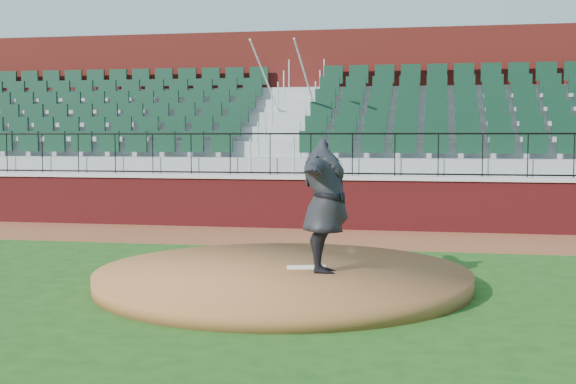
# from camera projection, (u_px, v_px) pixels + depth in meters

# --- Properties ---
(ground) EXTENTS (90.00, 90.00, 0.00)m
(ground) POSITION_uv_depth(u_px,v_px,m) (269.00, 285.00, 11.56)
(ground) COLOR #1C4814
(ground) RESTS_ON ground
(warning_track) EXTENTS (34.00, 3.20, 0.01)m
(warning_track) POSITION_uv_depth(u_px,v_px,m) (321.00, 237.00, 16.84)
(warning_track) COLOR brown
(warning_track) RESTS_ON ground
(field_wall) EXTENTS (34.00, 0.35, 1.20)m
(field_wall) POSITION_uv_depth(u_px,v_px,m) (331.00, 204.00, 18.37)
(field_wall) COLOR maroon
(field_wall) RESTS_ON ground
(wall_cap) EXTENTS (34.00, 0.45, 0.10)m
(wall_cap) POSITION_uv_depth(u_px,v_px,m) (331.00, 177.00, 18.32)
(wall_cap) COLOR #B7B7B7
(wall_cap) RESTS_ON field_wall
(wall_railing) EXTENTS (34.00, 0.05, 1.00)m
(wall_railing) POSITION_uv_depth(u_px,v_px,m) (331.00, 155.00, 18.28)
(wall_railing) COLOR black
(wall_railing) RESTS_ON wall_cap
(seating_stands) EXTENTS (34.00, 5.10, 4.60)m
(seating_stands) POSITION_uv_depth(u_px,v_px,m) (345.00, 134.00, 20.91)
(seating_stands) COLOR gray
(seating_stands) RESTS_ON ground
(concourse_wall) EXTENTS (34.00, 0.50, 5.50)m
(concourse_wall) POSITION_uv_depth(u_px,v_px,m) (355.00, 120.00, 23.62)
(concourse_wall) COLOR maroon
(concourse_wall) RESTS_ON ground
(pitchers_mound) EXTENTS (5.61, 5.61, 0.25)m
(pitchers_mound) POSITION_uv_depth(u_px,v_px,m) (283.00, 278.00, 11.45)
(pitchers_mound) COLOR brown
(pitchers_mound) RESTS_ON ground
(pitching_rubber) EXTENTS (0.60, 0.27, 0.04)m
(pitching_rubber) POSITION_uv_depth(u_px,v_px,m) (306.00, 267.00, 11.52)
(pitching_rubber) COLOR white
(pitching_rubber) RESTS_ON pitchers_mound
(pitcher) EXTENTS (0.79, 2.45, 1.97)m
(pitcher) POSITION_uv_depth(u_px,v_px,m) (325.00, 206.00, 11.12)
(pitcher) COLOR black
(pitcher) RESTS_ON pitchers_mound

